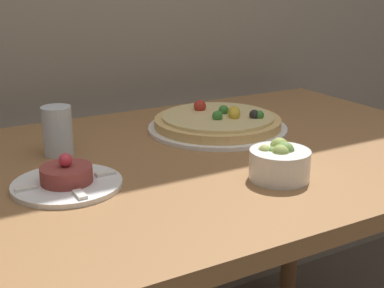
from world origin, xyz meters
TOP-DOWN VIEW (x-y plane):
  - dining_table at (0.00, 0.43)m, footprint 1.30×0.86m
  - pizza_plate at (0.12, 0.56)m, footprint 0.36×0.36m
  - tartare_plate at (-0.34, 0.38)m, footprint 0.21×0.21m
  - small_bowl at (0.04, 0.22)m, footprint 0.12×0.12m
  - drinking_glass at (-0.29, 0.58)m, footprint 0.07×0.07m

SIDE VIEW (x-z plane):
  - dining_table at x=0.00m, z-range 0.29..1.09m
  - tartare_plate at x=-0.34m, z-range 0.78..0.85m
  - pizza_plate at x=0.12m, z-range 0.79..0.85m
  - small_bowl at x=0.04m, z-range 0.80..0.87m
  - drinking_glass at x=-0.29m, z-range 0.80..0.91m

